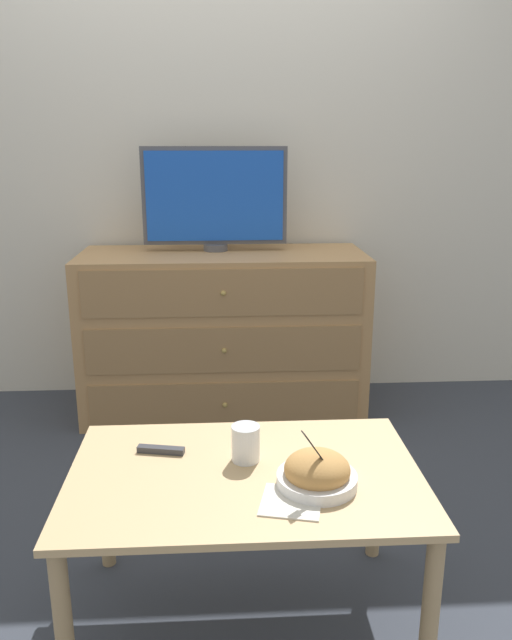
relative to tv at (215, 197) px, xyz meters
name	(u,v)px	position (x,y,z in m)	size (l,w,h in m)	color
ground_plane	(215,387)	(-0.02, 0.22, -1.07)	(12.00, 12.00, 0.00)	#383D47
wall_back	(210,147)	(-0.02, 0.25, 0.23)	(12.00, 0.05, 2.60)	silver
dresser	(224,333)	(0.03, -0.07, -0.66)	(1.38, 0.55, 0.81)	tan
tv	(215,197)	(0.00, 0.00, 0.00)	(0.70, 0.12, 0.50)	#515156
coffee_table	(245,493)	(0.08, -1.56, -0.66)	(0.95, 0.62, 0.47)	tan
takeout_bowl	(317,473)	(0.26, -1.64, -0.56)	(0.21, 0.21, 0.17)	silver
drink_cup	(246,445)	(0.08, -1.49, -0.55)	(0.08, 0.08, 0.10)	beige
napkin	(291,502)	(0.19, -1.71, -0.59)	(0.18, 0.18, 0.00)	silver
remote_control	(161,450)	(-0.16, -1.44, -0.59)	(0.14, 0.05, 0.02)	#38383D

